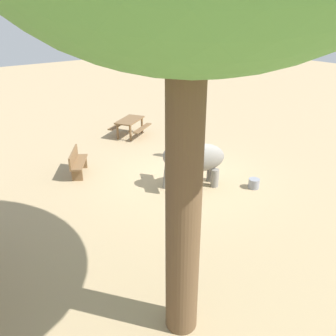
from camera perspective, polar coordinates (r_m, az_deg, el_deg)
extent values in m
plane|color=tan|center=(12.16, 2.43, -1.89)|extent=(60.00, 60.00, 0.00)
cylinder|color=gray|center=(11.46, 3.56, -1.97)|extent=(0.26, 0.26, 0.61)
cylinder|color=gray|center=(11.83, 3.03, -1.07)|extent=(0.26, 0.26, 0.61)
cylinder|color=gray|center=(11.69, 7.54, -1.59)|extent=(0.26, 0.26, 0.61)
cylinder|color=gray|center=(12.05, 6.90, -0.71)|extent=(0.26, 0.26, 0.61)
ellipsoid|color=gray|center=(11.47, 5.40, 1.70)|extent=(1.36, 1.71, 0.92)
sphere|color=gray|center=(11.20, 0.80, 1.86)|extent=(0.65, 0.65, 0.65)
cone|color=gray|center=(11.39, -0.42, -0.92)|extent=(0.20, 0.20, 1.03)
cube|color=gray|center=(10.83, 1.79, 1.04)|extent=(0.51, 0.30, 0.49)
cube|color=gray|center=(11.61, 0.81, 2.71)|extent=(0.51, 0.30, 0.49)
cylinder|color=#3F3833|center=(13.76, 3.60, 3.20)|extent=(0.14, 0.14, 0.82)
cylinder|color=#3F3833|center=(13.73, 2.86, 3.16)|extent=(0.14, 0.14, 0.82)
cylinder|color=#B23F33|center=(13.50, 3.30, 5.95)|extent=(0.32, 0.32, 0.58)
sphere|color=tan|center=(13.38, 3.34, 7.57)|extent=(0.22, 0.22, 0.22)
cylinder|color=#B23F33|center=(13.54, 4.18, 6.04)|extent=(0.09, 0.09, 0.55)
cylinder|color=#B23F33|center=(13.46, 2.42, 5.97)|extent=(0.09, 0.09, 0.55)
cylinder|color=brown|center=(5.63, 2.52, -6.10)|extent=(0.58, 0.58, 5.11)
cube|color=brown|center=(12.77, -14.17, 0.90)|extent=(1.39, 1.10, 0.06)
cube|color=brown|center=(12.71, -15.03, 1.82)|extent=(1.20, 0.82, 0.40)
cube|color=brown|center=(13.33, -13.70, 0.86)|extent=(0.26, 0.34, 0.42)
cube|color=brown|center=(12.39, -14.44, -1.09)|extent=(0.26, 0.34, 0.42)
cube|color=brown|center=(16.19, -6.19, 7.70)|extent=(1.47, 1.70, 0.06)
cylinder|color=brown|center=(15.66, -6.08, 5.62)|extent=(0.10, 0.10, 0.72)
cylinder|color=brown|center=(15.96, -8.14, 5.87)|extent=(0.10, 0.10, 0.72)
cylinder|color=brown|center=(16.68, -4.21, 6.89)|extent=(0.10, 0.10, 0.72)
cylinder|color=brown|center=(16.96, -6.18, 7.10)|extent=(0.10, 0.10, 0.72)
cube|color=brown|center=(16.02, -4.16, 6.43)|extent=(0.99, 1.40, 0.05)
cube|color=brown|center=(16.57, -8.07, 6.87)|extent=(0.99, 1.40, 0.05)
cylinder|color=gray|center=(11.88, 13.69, -2.43)|extent=(0.36, 0.36, 0.32)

